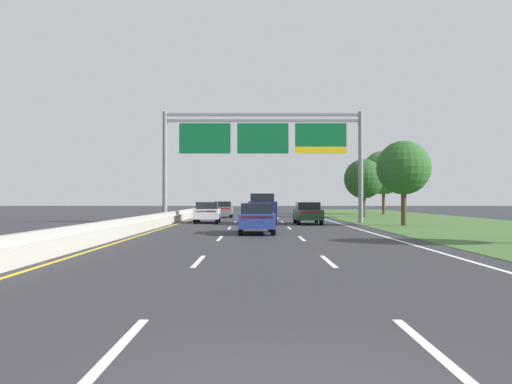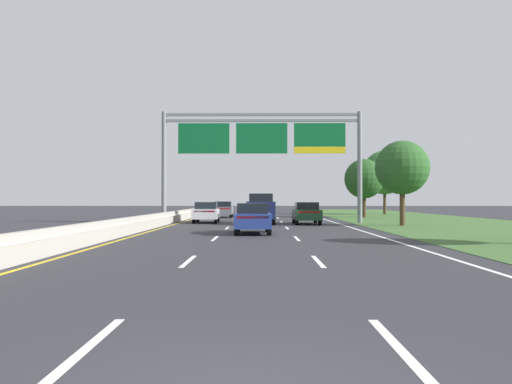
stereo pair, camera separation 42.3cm
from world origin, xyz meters
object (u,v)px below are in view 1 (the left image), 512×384
(pickup_truck_navy, at_px, (260,209))
(car_darkgreen_right_lane_sedan, at_px, (305,213))
(car_white_left_lane_sedan, at_px, (205,212))
(car_blue_centre_lane_sedan, at_px, (254,218))
(car_grey_left_lane_sedan, at_px, (221,209))
(overhead_sign_gantry, at_px, (260,143))
(roadside_tree_distant, at_px, (381,173))
(roadside_tree_mid, at_px, (401,168))
(roadside_tree_far, at_px, (361,179))

(pickup_truck_navy, relative_size, car_darkgreen_right_lane_sedan, 1.23)
(car_white_left_lane_sedan, xyz_separation_m, car_blue_centre_lane_sedan, (3.70, -12.95, 0.00))
(car_grey_left_lane_sedan, bearing_deg, car_darkgreen_right_lane_sedan, -155.04)
(pickup_truck_navy, relative_size, car_white_left_lane_sedan, 1.22)
(overhead_sign_gantry, distance_m, car_darkgreen_right_lane_sedan, 6.26)
(car_blue_centre_lane_sedan, height_order, roadside_tree_distant, roadside_tree_distant)
(roadside_tree_mid, bearing_deg, car_darkgreen_right_lane_sedan, 158.16)
(pickup_truck_navy, bearing_deg, roadside_tree_far, -36.51)
(car_grey_left_lane_sedan, distance_m, roadside_tree_mid, 21.77)
(pickup_truck_navy, height_order, car_darkgreen_right_lane_sedan, pickup_truck_navy)
(car_grey_left_lane_sedan, bearing_deg, overhead_sign_gantry, -164.53)
(car_grey_left_lane_sedan, bearing_deg, pickup_truck_navy, -165.87)
(car_darkgreen_right_lane_sedan, height_order, car_grey_left_lane_sedan, same)
(overhead_sign_gantry, height_order, roadside_tree_far, overhead_sign_gantry)
(car_grey_left_lane_sedan, xyz_separation_m, roadside_tree_distant, (18.26, 10.11, 4.11))
(overhead_sign_gantry, distance_m, roadside_tree_distant, 27.29)
(car_grey_left_lane_sedan, height_order, roadside_tree_mid, roadside_tree_mid)
(pickup_truck_navy, distance_m, car_grey_left_lane_sedan, 14.51)
(car_white_left_lane_sedan, bearing_deg, car_blue_centre_lane_sedan, -165.36)
(roadside_tree_distant, bearing_deg, overhead_sign_gantry, -122.09)
(roadside_tree_far, bearing_deg, pickup_truck_navy, -126.75)
(car_darkgreen_right_lane_sedan, bearing_deg, roadside_tree_mid, -112.14)
(pickup_truck_navy, distance_m, car_darkgreen_right_lane_sedan, 3.31)
(overhead_sign_gantry, relative_size, car_grey_left_lane_sedan, 3.41)
(car_darkgreen_right_lane_sedan, distance_m, roadside_tree_far, 15.90)
(roadside_tree_mid, xyz_separation_m, roadside_tree_far, (0.61, 16.54, -0.11))
(car_grey_left_lane_sedan, relative_size, roadside_tree_far, 0.77)
(roadside_tree_far, bearing_deg, car_white_left_lane_sedan, -139.96)
(car_white_left_lane_sedan, relative_size, car_grey_left_lane_sedan, 1.00)
(car_darkgreen_right_lane_sedan, relative_size, car_blue_centre_lane_sedan, 0.99)
(pickup_truck_navy, relative_size, roadside_tree_distant, 0.72)
(car_blue_centre_lane_sedan, xyz_separation_m, roadside_tree_far, (10.55, 24.92, 2.96))
(overhead_sign_gantry, relative_size, roadside_tree_mid, 2.63)
(pickup_truck_navy, height_order, roadside_tree_distant, roadside_tree_distant)
(car_grey_left_lane_sedan, xyz_separation_m, roadside_tree_far, (13.82, -0.48, 2.96))
(car_white_left_lane_sedan, distance_m, roadside_tree_distant, 29.59)
(overhead_sign_gantry, relative_size, car_darkgreen_right_lane_sedan, 3.42)
(roadside_tree_mid, distance_m, roadside_tree_far, 16.55)
(car_white_left_lane_sedan, distance_m, roadside_tree_far, 18.84)
(car_grey_left_lane_sedan, relative_size, roadside_tree_distant, 0.59)
(car_white_left_lane_sedan, height_order, roadside_tree_mid, roadside_tree_mid)
(pickup_truck_navy, xyz_separation_m, roadside_tree_distant, (14.55, 24.13, 3.86))
(overhead_sign_gantry, height_order, pickup_truck_navy, overhead_sign_gantry)
(car_darkgreen_right_lane_sedan, bearing_deg, pickup_truck_navy, 80.90)
(car_darkgreen_right_lane_sedan, bearing_deg, roadside_tree_far, -26.28)
(overhead_sign_gantry, bearing_deg, car_white_left_lane_sedan, 172.71)
(pickup_truck_navy, bearing_deg, car_white_left_lane_sedan, 69.53)
(car_white_left_lane_sedan, bearing_deg, overhead_sign_gantry, -98.58)
(pickup_truck_navy, bearing_deg, roadside_tree_distant, -30.84)
(roadside_tree_mid, relative_size, roadside_tree_distant, 0.76)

